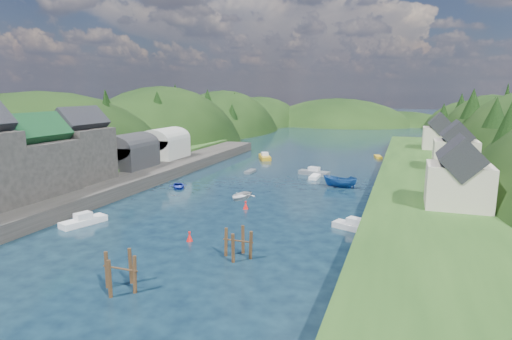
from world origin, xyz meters
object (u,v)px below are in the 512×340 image
at_px(piling_cluster_far, 238,246).
at_px(piling_cluster_near, 121,275).
at_px(channel_buoy_near, 190,237).
at_px(channel_buoy_far, 246,205).

bearing_deg(piling_cluster_far, piling_cluster_near, -123.91).
height_order(piling_cluster_near, piling_cluster_far, piling_cluster_near).
xyz_separation_m(channel_buoy_near, channel_buoy_far, (1.16, 13.66, 0.00)).
relative_size(piling_cluster_near, channel_buoy_far, 3.30).
distance_m(piling_cluster_far, channel_buoy_near, 7.01).
distance_m(channel_buoy_near, channel_buoy_far, 13.71).
xyz_separation_m(piling_cluster_near, piling_cluster_far, (6.34, 9.42, -0.12)).
bearing_deg(piling_cluster_near, channel_buoy_near, 90.98).
distance_m(piling_cluster_near, channel_buoy_near, 11.89).
relative_size(piling_cluster_near, channel_buoy_near, 3.30).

